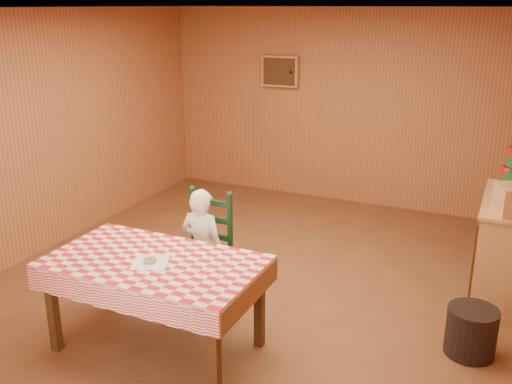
% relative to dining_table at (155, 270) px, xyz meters
% --- Properties ---
extents(ground, '(6.00, 6.00, 0.00)m').
position_rel_dining_table_xyz_m(ground, '(0.24, 1.14, -0.69)').
color(ground, brown).
rests_on(ground, ground).
extents(cabin_walls, '(5.10, 6.05, 2.65)m').
position_rel_dining_table_xyz_m(cabin_walls, '(0.24, 1.67, 1.14)').
color(cabin_walls, '#B46D41').
rests_on(cabin_walls, ground).
extents(dining_table, '(1.66, 0.96, 0.77)m').
position_rel_dining_table_xyz_m(dining_table, '(0.00, 0.00, 0.00)').
color(dining_table, '#4A2B13').
rests_on(dining_table, ground).
extents(ladder_chair, '(0.44, 0.40, 1.08)m').
position_rel_dining_table_xyz_m(ladder_chair, '(-0.00, 0.79, -0.18)').
color(ladder_chair, black).
rests_on(ladder_chair, ground).
extents(seated_child, '(0.41, 0.27, 1.12)m').
position_rel_dining_table_xyz_m(seated_child, '(-0.00, 0.73, -0.13)').
color(seated_child, white).
rests_on(seated_child, ground).
extents(napkin, '(0.34, 0.34, 0.00)m').
position_rel_dining_table_xyz_m(napkin, '(-0.00, -0.05, 0.08)').
color(napkin, white).
rests_on(napkin, dining_table).
extents(donut, '(0.11, 0.11, 0.03)m').
position_rel_dining_table_xyz_m(donut, '(-0.00, -0.05, 0.10)').
color(donut, '#BF9144').
rests_on(donut, napkin).
extents(shelf_unit, '(0.54, 1.24, 0.93)m').
position_rel_dining_table_xyz_m(shelf_unit, '(2.45, 2.17, -0.22)').
color(shelf_unit, tan).
rests_on(shelf_unit, ground).
extents(storage_bin, '(0.42, 0.42, 0.39)m').
position_rel_dining_table_xyz_m(storage_bin, '(2.27, 0.96, -0.49)').
color(storage_bin, black).
rests_on(storage_bin, ground).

